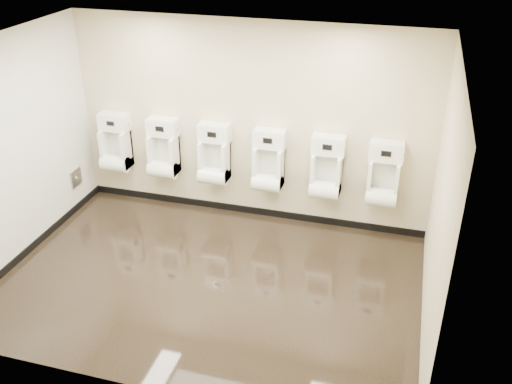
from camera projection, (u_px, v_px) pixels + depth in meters
ground at (209, 282)px, 6.92m from camera, size 5.00×3.50×0.00m
ceiling at (198, 52)px, 5.61m from camera, size 5.00×3.50×0.00m
back_wall at (249, 123)px, 7.75m from camera, size 5.00×0.02×2.80m
front_wall at (131, 269)px, 4.78m from camera, size 5.00×0.02×2.80m
left_wall at (10, 153)px, 6.87m from camera, size 0.02×3.50×2.80m
right_wall at (441, 209)px, 5.66m from camera, size 0.02×3.50×2.80m
tile_overlay_left at (10, 153)px, 6.86m from camera, size 0.01×3.50×2.80m
skirting_back at (250, 210)px, 8.37m from camera, size 5.00×0.02×0.10m
skirting_left at (31, 247)px, 7.49m from camera, size 0.02×3.50×0.10m
access_panel at (76, 178)px, 8.30m from camera, size 0.04×0.25×0.25m
urinal_0 at (116, 147)px, 8.35m from camera, size 0.45×0.34×0.85m
urinal_1 at (163, 152)px, 8.16m from camera, size 0.45×0.34×0.85m
urinal_2 at (214, 158)px, 7.98m from camera, size 0.45×0.34×0.85m
urinal_3 at (268, 165)px, 7.79m from camera, size 0.45×0.34×0.85m
urinal_4 at (326, 172)px, 7.60m from camera, size 0.45×0.34×0.85m
urinal_5 at (383, 179)px, 7.42m from camera, size 0.45×0.34×0.85m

